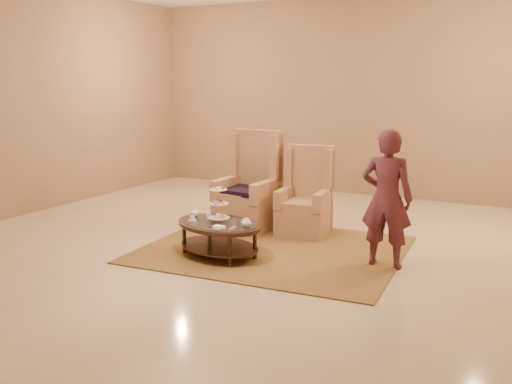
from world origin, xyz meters
The scene contains 9 objects.
ground centered at (0.00, 0.00, 0.00)m, with size 8.00×8.00×0.00m, color beige.
ceiling centered at (0.00, 0.00, 0.00)m, with size 8.00×8.00×0.02m, color silver.
wall_back centered at (0.00, 4.00, 1.75)m, with size 8.00×0.04×3.50m, color #997653.
wall_left centered at (-4.00, 0.00, 1.75)m, with size 0.04×8.00×3.50m, color #997653.
rug centered at (0.24, 0.13, 0.01)m, with size 3.20×2.73×0.02m.
tea_table centered at (-0.21, -0.41, 0.34)m, with size 1.29×1.05×0.94m.
armchair_left centered at (-0.51, 0.93, 0.46)m, with size 0.75×0.78×1.37m.
armchair_right centered at (0.28, 1.04, 0.40)m, with size 0.70×0.72×1.19m.
person centered at (1.61, 0.14, 0.78)m, with size 0.58×0.40×1.55m.
Camera 1 is at (3.16, -5.94, 2.06)m, focal length 40.00 mm.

